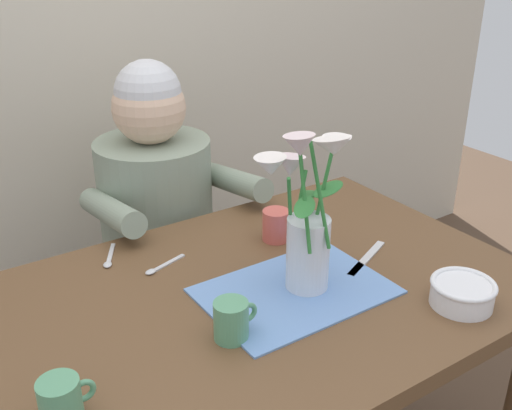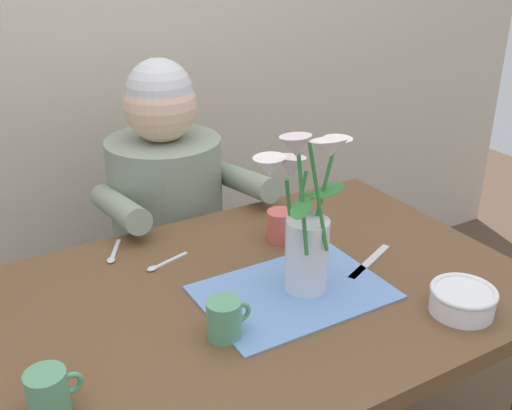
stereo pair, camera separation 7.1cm
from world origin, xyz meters
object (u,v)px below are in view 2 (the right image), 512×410
at_px(ceramic_mug, 225,319).
at_px(flower_vase, 306,218).
at_px(seated_person, 170,242).
at_px(tea_cup, 281,226).
at_px(ceramic_bowl, 463,299).
at_px(dinner_knife, 369,262).
at_px(coffee_cup, 49,393).

bearing_deg(ceramic_mug, flower_vase, 16.04).
xyz_separation_m(flower_vase, ceramic_mug, (-0.23, -0.07, -0.13)).
distance_m(seated_person, tea_cup, 0.51).
relative_size(seated_person, ceramic_bowl, 8.35).
height_order(ceramic_bowl, dinner_knife, ceramic_bowl).
height_order(seated_person, tea_cup, seated_person).
bearing_deg(tea_cup, seated_person, 105.93).
height_order(seated_person, coffee_cup, seated_person).
bearing_deg(ceramic_bowl, tea_cup, 108.49).
height_order(dinner_knife, tea_cup, tea_cup).
distance_m(ceramic_bowl, tea_cup, 0.48).
relative_size(flower_vase, tea_cup, 4.05).
height_order(seated_person, dinner_knife, seated_person).
bearing_deg(seated_person, tea_cup, -73.39).
relative_size(ceramic_mug, coffee_cup, 1.00).
bearing_deg(ceramic_mug, tea_cup, 42.63).
relative_size(ceramic_bowl, tea_cup, 1.46).
bearing_deg(dinner_knife, tea_cup, 96.24).
bearing_deg(seated_person, dinner_knife, -68.48).
height_order(seated_person, ceramic_bowl, seated_person).
relative_size(ceramic_bowl, ceramic_mug, 1.46).
distance_m(ceramic_bowl, coffee_cup, 0.81).
relative_size(seated_person, dinner_knife, 5.97).
bearing_deg(ceramic_bowl, coffee_cup, 170.20).
relative_size(seated_person, ceramic_mug, 12.20).
distance_m(dinner_knife, tea_cup, 0.24).
xyz_separation_m(flower_vase, coffee_cup, (-0.57, -0.10, -0.13)).
distance_m(flower_vase, ceramic_bowl, 0.36).
bearing_deg(seated_person, coffee_cup, -123.62).
height_order(dinner_knife, ceramic_mug, ceramic_mug).
bearing_deg(dinner_knife, seated_person, 86.64).
distance_m(seated_person, coffee_cup, 0.95).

